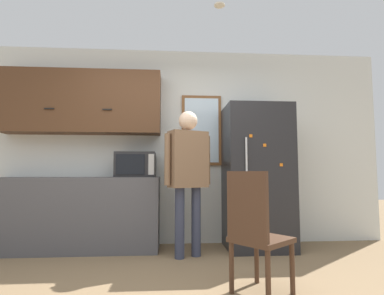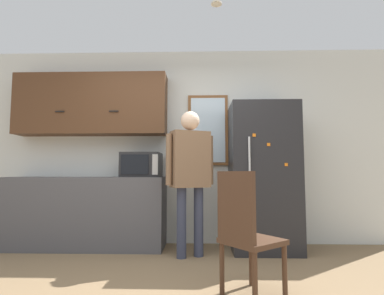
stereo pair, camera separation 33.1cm
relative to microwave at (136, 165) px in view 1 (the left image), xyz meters
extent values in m
cube|color=silver|center=(0.44, 0.31, 0.29)|extent=(6.00, 0.06, 2.70)
cube|color=#4C4C51|center=(-0.73, 0.00, -0.61)|extent=(2.06, 0.56, 0.91)
cube|color=#51331E|center=(-0.73, 0.12, 0.83)|extent=(2.06, 0.32, 0.83)
cube|color=black|center=(-1.09, -0.05, 0.70)|extent=(0.12, 0.01, 0.01)
cube|color=black|center=(-0.37, -0.05, 0.70)|extent=(0.12, 0.01, 0.01)
cube|color=#232326|center=(0.00, 0.00, 0.00)|extent=(0.49, 0.42, 0.32)
cube|color=black|center=(-0.04, -0.21, 0.00)|extent=(0.35, 0.01, 0.25)
cube|color=#B2B2B2|center=(0.21, -0.21, 0.00)|extent=(0.07, 0.01, 0.25)
cylinder|color=#33384C|center=(0.55, -0.42, -0.67)|extent=(0.11, 0.11, 0.79)
cylinder|color=#33384C|center=(0.74, -0.34, -0.67)|extent=(0.11, 0.11, 0.79)
cube|color=brown|center=(0.65, -0.38, 0.06)|extent=(0.49, 0.38, 0.65)
sphere|color=beige|center=(0.65, -0.38, 0.51)|extent=(0.22, 0.22, 0.22)
cylinder|color=brown|center=(0.41, -0.48, 0.05)|extent=(0.07, 0.07, 0.59)
cylinder|color=brown|center=(0.89, -0.28, 0.05)|extent=(0.07, 0.07, 0.59)
cube|color=#232326|center=(1.56, -0.06, -0.15)|extent=(0.82, 0.67, 1.83)
cylinder|color=silver|center=(1.33, -0.42, 0.00)|extent=(0.02, 0.02, 0.64)
cube|color=orange|center=(1.39, -0.40, 0.34)|extent=(0.04, 0.01, 0.04)
cube|color=orange|center=(1.76, -0.40, -0.01)|extent=(0.04, 0.01, 0.04)
cube|color=orange|center=(1.56, -0.40, 0.23)|extent=(0.04, 0.01, 0.04)
cube|color=#472D1E|center=(1.18, -1.45, -0.64)|extent=(0.56, 0.56, 0.04)
cylinder|color=#472D1E|center=(1.42, -1.48, -0.86)|extent=(0.04, 0.04, 0.40)
cylinder|color=#472D1E|center=(1.20, -1.21, -0.86)|extent=(0.04, 0.04, 0.40)
cylinder|color=#472D1E|center=(1.15, -1.69, -0.86)|extent=(0.04, 0.04, 0.40)
cylinder|color=#472D1E|center=(0.94, -1.43, -0.86)|extent=(0.04, 0.04, 0.40)
cube|color=#472D1E|center=(1.04, -1.57, -0.36)|extent=(0.26, 0.31, 0.53)
cube|color=brown|center=(0.87, 0.27, 0.49)|extent=(0.56, 0.04, 0.99)
cube|color=silver|center=(0.87, 0.25, 0.49)|extent=(0.48, 0.01, 0.91)
cylinder|color=white|center=(0.93, -0.97, 1.62)|extent=(0.11, 0.11, 0.01)
camera|label=1|loc=(0.44, -3.88, -0.10)|focal=28.00mm
camera|label=2|loc=(0.77, -3.89, -0.10)|focal=28.00mm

